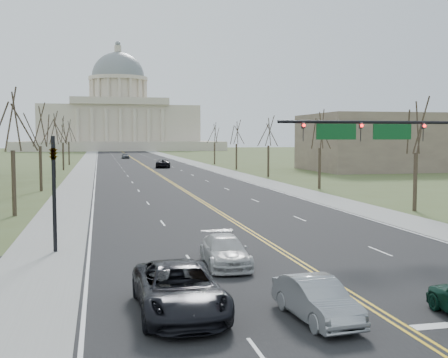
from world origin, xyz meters
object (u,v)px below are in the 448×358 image
signal_mast (391,140)px  car_far_nb (163,163)px  car_sb_inner_second (225,251)px  car_far_sb (125,156)px  car_sb_outer_lead (179,289)px  car_sb_inner_lead (316,299)px  signal_left (54,181)px

signal_mast → car_far_nb: 79.13m
car_sb_inner_second → car_far_nb: 84.07m
car_far_sb → car_sb_inner_second: bearing=-94.3°
car_sb_outer_lead → car_sb_inner_second: car_sb_outer_lead is taller
car_far_nb → car_far_sb: bearing=-76.5°
signal_mast → car_sb_inner_second: (-11.06, -4.97, -5.07)m
car_sb_inner_lead → car_sb_inner_second: car_sb_inner_second is taller
signal_mast → car_sb_inner_lead: signal_mast is taller
car_sb_inner_lead → car_sb_outer_lead: size_ratio=0.69×
signal_left → car_sb_inner_second: (7.89, -4.98, -3.02)m
signal_left → car_far_sb: size_ratio=1.32×
signal_left → car_sb_inner_lead: signal_left is taller
car_sb_inner_lead → car_far_sb: car_far_sb is taller
signal_mast → car_sb_outer_lead: bearing=-140.8°
signal_left → car_sb_outer_lead: size_ratio=1.00×
signal_left → car_far_nb: signal_left is taller
car_sb_inner_second → car_far_nb: bearing=87.8°
car_sb_inner_lead → car_sb_inner_second: bearing=93.1°
car_far_nb → signal_left: bearing=87.0°
signal_mast → signal_left: (-18.95, 0.00, -2.05)m
car_sb_inner_second → car_sb_inner_lead: bearing=-79.3°
car_sb_inner_lead → car_sb_outer_lead: bearing=153.7°
car_sb_inner_lead → car_far_sb: bearing=84.5°
signal_mast → car_sb_inner_second: size_ratio=2.57×
signal_mast → car_far_sb: size_ratio=2.66×
car_sb_outer_lead → car_far_nb: (9.55, 90.33, -0.01)m
car_sb_inner_second → car_far_sb: size_ratio=1.03×
signal_left → car_sb_inner_second: signal_left is taller
signal_mast → car_far_sb: (-9.61, 126.27, -4.97)m
car_sb_inner_lead → signal_left: bearing=119.4°
signal_mast → car_sb_inner_second: signal_mast is taller
car_sb_inner_lead → car_far_nb: bearing=81.3°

